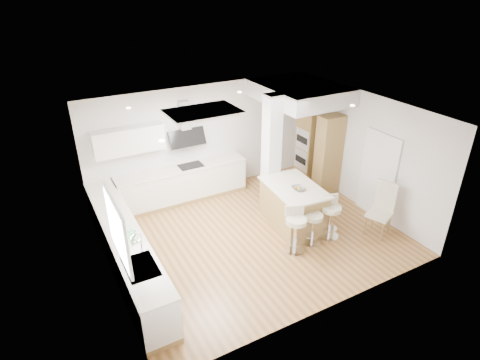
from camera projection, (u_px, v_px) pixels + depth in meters
ground at (252, 235)px, 8.86m from camera, size 6.00×6.00×0.00m
ceiling at (252, 235)px, 8.86m from camera, size 6.00×5.00×0.02m
wall_back at (203, 140)px, 10.17m from camera, size 6.00×0.04×2.80m
wall_left at (104, 216)px, 6.94m from camera, size 0.04×5.00×2.80m
wall_right at (362, 151)px, 9.50m from camera, size 0.04×5.00×2.80m
skylight at (203, 112)px, 7.73m from camera, size 4.10×2.10×0.06m
window_left at (117, 227)px, 6.12m from camera, size 0.06×1.28×1.07m
doorway_right at (378, 176)px, 9.21m from camera, size 0.05×1.00×2.10m
counter_left at (125, 248)px, 7.68m from camera, size 0.63×4.50×1.35m
counter_back at (175, 176)px, 9.89m from camera, size 3.62×0.63×2.50m
pillar at (271, 153)px, 9.41m from camera, size 0.35×0.35×2.80m
soffit at (300, 92)px, 9.66m from camera, size 1.78×2.20×0.40m
oven_column at (317, 150)px, 10.48m from camera, size 0.63×1.21×2.10m
peninsula at (293, 205)px, 9.08m from camera, size 1.17×1.65×1.03m
bar_stool_a at (296, 227)px, 8.13m from camera, size 0.57×0.57×1.00m
bar_stool_b at (313, 223)px, 8.39m from camera, size 0.47×0.47×0.90m
bar_stool_c at (330, 215)px, 8.58m from camera, size 0.56×0.56×0.97m
dining_chair at (382, 206)px, 8.68m from camera, size 0.62×0.62×1.23m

